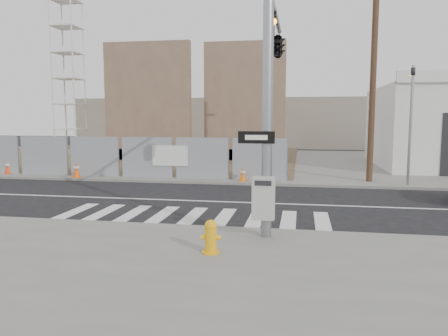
% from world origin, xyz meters
% --- Properties ---
extents(ground, '(100.00, 100.00, 0.00)m').
position_xyz_m(ground, '(0.00, 0.00, 0.00)').
color(ground, black).
rests_on(ground, ground).
extents(sidewalk_far, '(50.00, 20.00, 0.12)m').
position_xyz_m(sidewalk_far, '(0.00, 14.00, 0.06)').
color(sidewalk_far, slate).
rests_on(sidewalk_far, ground).
extents(signal_pole, '(0.96, 5.87, 7.00)m').
position_xyz_m(signal_pole, '(2.49, -2.05, 4.78)').
color(signal_pole, gray).
rests_on(signal_pole, sidewalk_near).
extents(far_signal_pole, '(0.16, 0.20, 5.60)m').
position_xyz_m(far_signal_pole, '(8.00, 4.60, 3.48)').
color(far_signal_pole, gray).
rests_on(far_signal_pole, sidewalk_far).
extents(chain_link_fence, '(24.60, 0.04, 2.00)m').
position_xyz_m(chain_link_fence, '(-10.00, 5.00, 1.12)').
color(chain_link_fence, gray).
rests_on(chain_link_fence, sidewalk_far).
extents(concrete_wall_left, '(6.00, 1.30, 8.00)m').
position_xyz_m(concrete_wall_left, '(-7.00, 13.08, 3.38)').
color(concrete_wall_left, brown).
rests_on(concrete_wall_left, sidewalk_far).
extents(concrete_wall_right, '(5.50, 1.30, 8.00)m').
position_xyz_m(concrete_wall_right, '(-0.50, 14.08, 3.38)').
color(concrete_wall_right, brown).
rests_on(concrete_wall_right, sidewalk_far).
extents(crane_tower, '(2.60, 2.60, 18.15)m').
position_xyz_m(crane_tower, '(-15.00, 17.00, 9.02)').
color(crane_tower, slate).
rests_on(crane_tower, sidewalk_far).
extents(utility_pole_right, '(1.60, 0.28, 10.00)m').
position_xyz_m(utility_pole_right, '(6.50, 5.50, 5.20)').
color(utility_pole_right, '#4F3524').
rests_on(utility_pole_right, sidewalk_far).
extents(fire_hydrant, '(0.47, 0.47, 0.75)m').
position_xyz_m(fire_hydrant, '(1.40, -6.39, 0.49)').
color(fire_hydrant, '#F3A90D').
rests_on(fire_hydrant, sidewalk_near).
extents(traffic_cone_b, '(0.45, 0.45, 0.73)m').
position_xyz_m(traffic_cone_b, '(-11.95, 5.02, 0.48)').
color(traffic_cone_b, '#EE3D0C').
rests_on(traffic_cone_b, sidewalk_far).
extents(traffic_cone_c, '(0.47, 0.47, 0.78)m').
position_xyz_m(traffic_cone_c, '(-7.65, 4.33, 0.50)').
color(traffic_cone_c, '#F2550C').
rests_on(traffic_cone_c, sidewalk_far).
extents(traffic_cone_d, '(0.38, 0.38, 0.68)m').
position_xyz_m(traffic_cone_d, '(0.66, 4.53, 0.45)').
color(traffic_cone_d, orange).
rests_on(traffic_cone_d, sidewalk_far).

